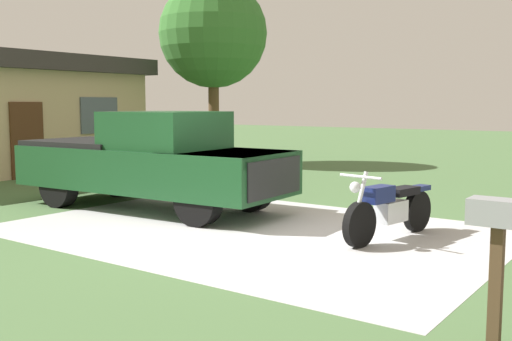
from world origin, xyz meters
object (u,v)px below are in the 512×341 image
at_px(pickup_truck, 149,160).
at_px(shade_tree, 213,34).
at_px(mailbox, 498,233).
at_px(motorcycle, 390,208).

distance_m(pickup_truck, shade_tree, 9.43).
xyz_separation_m(pickup_truck, mailbox, (-3.06, -7.24, 0.03)).
height_order(mailbox, shade_tree, shade_tree).
relative_size(mailbox, shade_tree, 0.20).
xyz_separation_m(motorcycle, mailbox, (-3.30, -2.35, 0.51)).
height_order(motorcycle, mailbox, mailbox).
bearing_deg(pickup_truck, motorcycle, -87.24).
bearing_deg(motorcycle, mailbox, -144.52).
height_order(pickup_truck, shade_tree, shade_tree).
xyz_separation_m(motorcycle, shade_tree, (7.27, 9.47, 3.89)).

